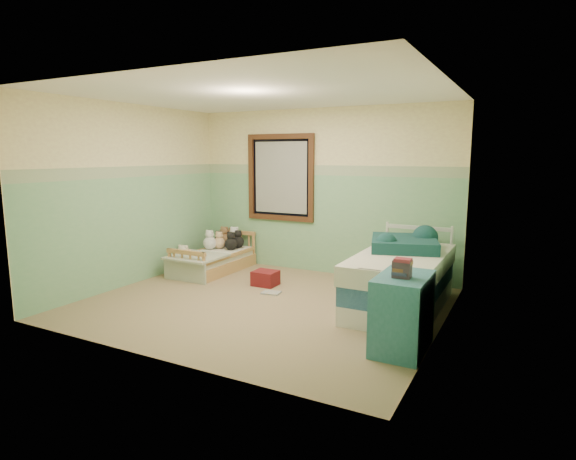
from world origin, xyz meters
The scene contains 31 objects.
floor centered at (0.00, 0.00, -0.01)m, with size 4.20×3.60×0.02m, color #806751.
ceiling centered at (0.00, 0.00, 2.51)m, with size 4.20×3.60×0.02m, color white.
wall_back centered at (0.00, 1.80, 1.25)m, with size 4.20×0.04×2.50m, color beige.
wall_front centered at (0.00, -1.80, 1.25)m, with size 4.20×0.04×2.50m, color beige.
wall_left centered at (-2.10, 0.00, 1.25)m, with size 0.04×3.60×2.50m, color beige.
wall_right centered at (2.10, 0.00, 1.25)m, with size 0.04×3.60×2.50m, color beige.
wainscot_mint centered at (0.00, 1.79, 0.75)m, with size 4.20×0.01×1.50m, color #71AC7E.
border_strip centered at (0.00, 1.79, 1.57)m, with size 4.20×0.01×0.15m, color #517956.
window_frame centered at (-0.70, 1.76, 1.45)m, with size 1.16×0.06×1.36m, color #452611.
window_blinds centered at (-0.70, 1.77, 1.45)m, with size 0.92×0.01×1.12m, color beige.
toddler_bed_frame centered at (-1.50, 1.05, 0.09)m, with size 0.69×1.38×0.18m, color #A16A40.
toddler_mattress centered at (-1.50, 1.05, 0.24)m, with size 0.63×1.33×0.12m, color silver.
patchwork_quilt centered at (-1.50, 0.62, 0.31)m, with size 0.75×0.69×0.03m, color #7D9CBD.
plush_bed_brown centered at (-1.65, 1.55, 0.41)m, with size 0.22×0.22×0.22m, color brown.
plush_bed_white centered at (-1.45, 1.55, 0.41)m, with size 0.23×0.23×0.23m, color silver.
plush_bed_tan centered at (-1.60, 1.33, 0.39)m, with size 0.19×0.19×0.19m, color #DCB388.
plush_bed_dark centered at (-1.37, 1.33, 0.40)m, with size 0.20×0.20×0.20m, color black.
plush_floor_cream centered at (-1.95, 0.86, 0.14)m, with size 0.28×0.28×0.28m, color beige.
plush_floor_tan centered at (-1.87, 0.85, 0.12)m, with size 0.24×0.24×0.24m, color #DCB388.
twin_bed_frame centered at (1.55, 0.60, 0.11)m, with size 0.91×1.81×0.22m, color silver.
twin_boxspring centered at (1.55, 0.60, 0.33)m, with size 0.91×1.81×0.22m, color navy.
twin_mattress centered at (1.55, 0.60, 0.55)m, with size 0.94×1.85×0.22m, color white.
teal_blanket centered at (1.50, 0.90, 0.73)m, with size 0.77×0.82×0.14m, color #173439.
dresser centered at (1.87, -0.58, 0.36)m, with size 0.45×0.72×0.72m, color teal.
book_stack centered at (1.87, -0.66, 0.80)m, with size 0.16×0.12×0.16m, color brown.
red_pillow centered at (-0.37, 0.72, 0.10)m, with size 0.33×0.29×0.20m, color #A41117.
floor_book centered at (-0.10, 0.41, 0.01)m, with size 0.23×0.18×0.02m, color gold.
extra_plush_0 centered at (-1.50, 1.57, 0.41)m, with size 0.22×0.22×0.22m, color brown.
extra_plush_1 centered at (-1.70, 1.21, 0.40)m, with size 0.21×0.21×0.21m, color silver.
extra_plush_2 centered at (-1.36, 1.52, 0.40)m, with size 0.20×0.20×0.20m, color black.
extra_plush_3 centered at (-1.71, 1.47, 0.39)m, with size 0.18×0.18×0.18m, color black.
Camera 1 is at (2.86, -4.75, 1.81)m, focal length 29.19 mm.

